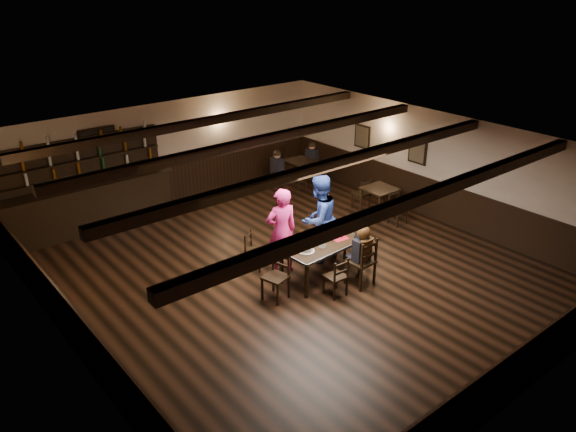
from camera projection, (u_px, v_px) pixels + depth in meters
ground at (292, 271)px, 11.72m from camera, size 10.00×10.00×0.00m
room_shell at (292, 193)px, 11.04m from camera, size 9.02×10.02×2.71m
dining_table at (322, 247)px, 11.23m from camera, size 1.72×0.93×0.75m
chair_near_left at (338, 275)px, 10.64m from camera, size 0.39×0.38×0.81m
chair_near_right at (365, 259)px, 10.94m from camera, size 0.50×0.48×1.03m
chair_end_left at (278, 272)px, 10.60m from camera, size 0.51×0.52×0.93m
chair_end_right at (356, 236)px, 11.88m from camera, size 0.52×0.53×1.02m
chair_far_pushed at (252, 247)px, 11.67m from camera, size 0.51×0.51×0.81m
woman_pink at (281, 231)px, 11.35m from camera, size 0.76×0.59×1.84m
man_blue at (319, 219)px, 11.81m from camera, size 1.01×0.83×1.92m
seated_person at (362, 247)px, 10.88m from camera, size 0.35×0.53×0.85m
cake at (306, 249)px, 10.90m from camera, size 0.34×0.34×0.10m
plate_stack_a at (322, 243)px, 11.06m from camera, size 0.15×0.15×0.14m
plate_stack_b at (328, 235)px, 11.32m from camera, size 0.17×0.17×0.20m
tea_light at (321, 239)px, 11.35m from camera, size 0.05×0.05×0.06m
salt_shaker at (334, 238)px, 11.34m from camera, size 0.03×0.03×0.08m
pepper_shaker at (342, 236)px, 11.42m from camera, size 0.03×0.03×0.08m
drink_glass at (326, 235)px, 11.45m from camera, size 0.06×0.06×0.10m
menu_red at (340, 238)px, 11.42m from camera, size 0.36×0.27×0.00m
menu_blue at (336, 235)px, 11.57m from camera, size 0.31×0.23×0.00m
bar_counter at (85, 201)px, 13.32m from camera, size 4.32×0.70×2.20m
back_table_a at (380, 192)px, 14.05m from camera, size 0.79×0.79×0.75m
back_table_b at (300, 164)px, 16.05m from camera, size 0.74×0.74×0.75m
bg_patron_left at (277, 163)px, 15.47m from camera, size 0.24×0.38×0.75m
bg_patron_right at (312, 154)px, 16.31m from camera, size 0.31×0.40×0.72m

